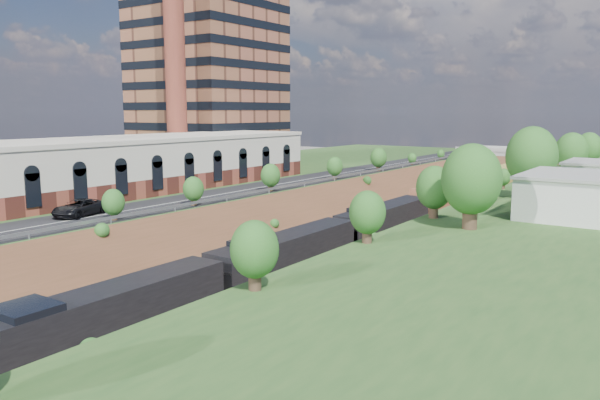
% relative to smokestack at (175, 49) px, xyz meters
% --- Properties ---
extents(platform_left, '(44.00, 180.00, 5.00)m').
position_rel_smokestack_xyz_m(platform_left, '(3.00, 4.00, -22.50)').
color(platform_left, '#2C5121').
rests_on(platform_left, ground).
extents(embankment_left, '(10.00, 180.00, 10.00)m').
position_rel_smokestack_xyz_m(embankment_left, '(25.00, 4.00, -25.00)').
color(embankment_left, brown).
rests_on(embankment_left, ground).
extents(embankment_right, '(10.00, 180.00, 10.00)m').
position_rel_smokestack_xyz_m(embankment_right, '(47.00, 4.00, -25.00)').
color(embankment_right, brown).
rests_on(embankment_right, ground).
extents(rail_left_track, '(1.58, 180.00, 0.18)m').
position_rel_smokestack_xyz_m(rail_left_track, '(33.40, 4.00, -24.91)').
color(rail_left_track, gray).
rests_on(rail_left_track, ground).
extents(rail_right_track, '(1.58, 180.00, 0.18)m').
position_rel_smokestack_xyz_m(rail_right_track, '(38.60, 4.00, -24.91)').
color(rail_right_track, gray).
rests_on(rail_right_track, ground).
extents(road, '(8.00, 180.00, 0.10)m').
position_rel_smokestack_xyz_m(road, '(20.50, 4.00, -19.95)').
color(road, black).
rests_on(road, platform_left).
extents(guardrail, '(0.10, 171.00, 0.70)m').
position_rel_smokestack_xyz_m(guardrail, '(24.60, 3.80, -19.45)').
color(guardrail, '#99999E').
rests_on(guardrail, platform_left).
extents(commercial_building, '(14.30, 62.30, 7.00)m').
position_rel_smokestack_xyz_m(commercial_building, '(8.00, -18.00, -16.49)').
color(commercial_building, brown).
rests_on(commercial_building, platform_left).
extents(highrise_tower, '(22.00, 22.00, 53.90)m').
position_rel_smokestack_xyz_m(highrise_tower, '(-8.00, 16.00, 7.88)').
color(highrise_tower, brown).
rests_on(highrise_tower, platform_left).
extents(smokestack, '(3.20, 3.20, 40.00)m').
position_rel_smokestack_xyz_m(smokestack, '(0.00, 0.00, 0.00)').
color(smokestack, brown).
rests_on(smokestack, platform_left).
extents(overpass, '(24.50, 8.30, 7.40)m').
position_rel_smokestack_xyz_m(overpass, '(36.00, 66.00, -20.08)').
color(overpass, gray).
rests_on(overpass, ground).
extents(white_building_near, '(9.00, 12.00, 4.00)m').
position_rel_smokestack_xyz_m(white_building_near, '(59.50, -4.00, -18.00)').
color(white_building_near, silver).
rests_on(white_building_near, platform_right).
extents(white_building_far, '(8.00, 10.00, 3.60)m').
position_rel_smokestack_xyz_m(white_building_far, '(59.00, 18.00, -18.20)').
color(white_building_far, silver).
rests_on(white_building_far, platform_right).
extents(tree_right_large, '(5.25, 5.25, 7.61)m').
position_rel_smokestack_xyz_m(tree_right_large, '(53.00, -16.00, -15.62)').
color(tree_right_large, '#473323').
rests_on(tree_right_large, platform_right).
extents(tree_left_crest, '(2.45, 2.45, 3.55)m').
position_rel_smokestack_xyz_m(tree_left_crest, '(24.20, -36.00, -17.96)').
color(tree_left_crest, '#473323').
rests_on(tree_left_crest, platform_left).
extents(freight_train, '(3.23, 198.07, 4.77)m').
position_rel_smokestack_xyz_m(freight_train, '(38.60, 48.42, -22.26)').
color(freight_train, black).
rests_on(freight_train, ground).
extents(suv, '(4.08, 6.39, 1.64)m').
position_rel_smokestack_xyz_m(suv, '(19.11, -31.88, -19.08)').
color(suv, black).
rests_on(suv, road).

